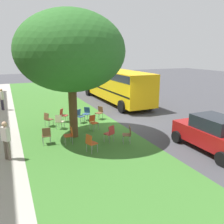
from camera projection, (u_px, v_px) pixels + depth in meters
name	position (u px, v px, depth m)	size (l,w,h in m)	color
ground	(124.00, 124.00, 15.13)	(80.00, 80.00, 0.00)	#424247
grass_verge	(75.00, 130.00, 13.87)	(48.00, 6.00, 0.01)	#3D752D
street_tree	(71.00, 52.00, 11.78)	(5.47, 5.47, 6.52)	brown
chair_0	(110.00, 132.00, 11.96)	(0.56, 0.56, 0.88)	#B7332D
chair_1	(69.00, 134.00, 11.77)	(0.43, 0.43, 0.88)	#C64C1E
chair_2	(59.00, 121.00, 13.99)	(0.59, 0.59, 0.88)	beige
chair_3	(80.00, 115.00, 15.25)	(0.57, 0.56, 0.88)	#335184
chair_4	(63.00, 114.00, 15.44)	(0.58, 0.58, 0.88)	#B7332D
chair_5	(86.00, 113.00, 15.83)	(0.59, 0.59, 0.88)	#335184
chair_6	(128.00, 133.00, 11.86)	(0.54, 0.54, 0.88)	brown
chair_7	(93.00, 121.00, 13.86)	(0.52, 0.51, 0.88)	#C64C1E
chair_8	(91.00, 142.00, 10.70)	(0.53, 0.54, 0.88)	#C64C1E
chair_9	(99.00, 112.00, 16.08)	(0.56, 0.57, 0.88)	brown
chair_10	(48.00, 118.00, 14.46)	(0.56, 0.57, 0.88)	brown
chair_11	(46.00, 134.00, 11.67)	(0.44, 0.44, 0.88)	brown
parked_car	(213.00, 133.00, 10.92)	(3.70, 1.92, 1.65)	maroon
school_bus	(115.00, 83.00, 21.47)	(10.40, 2.80, 2.88)	yellow
pedestrian_0	(6.00, 139.00, 9.94)	(0.41, 0.38, 1.69)	#726659
pedestrian_1	(2.00, 98.00, 18.49)	(0.41, 0.34, 1.69)	#3F3851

